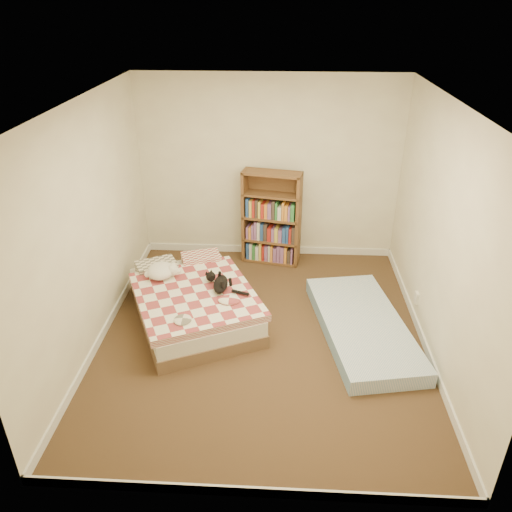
# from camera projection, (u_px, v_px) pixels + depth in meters

# --- Properties ---
(room) EXTENTS (3.51, 4.01, 2.51)m
(room) POSITION_uv_depth(u_px,v_px,m) (263.00, 238.00, 4.95)
(room) COLOR #422A1C
(room) RESTS_ON ground
(bed) EXTENTS (1.79, 2.05, 0.46)m
(bed) POSITION_uv_depth(u_px,v_px,m) (194.00, 301.00, 5.75)
(bed) COLOR brown
(bed) RESTS_ON room
(bookshelf) EXTENTS (0.83, 0.41, 1.30)m
(bookshelf) POSITION_uv_depth(u_px,v_px,m) (271.00, 228.00, 6.84)
(bookshelf) COLOR #53381C
(bookshelf) RESTS_ON room
(floor_mattress) EXTENTS (1.18, 2.02, 0.17)m
(floor_mattress) POSITION_uv_depth(u_px,v_px,m) (362.00, 326.00, 5.52)
(floor_mattress) COLOR #7FAAD3
(floor_mattress) RESTS_ON room
(black_cat) EXTENTS (0.36, 0.60, 0.14)m
(black_cat) POSITION_uv_depth(u_px,v_px,m) (221.00, 283.00, 5.60)
(black_cat) COLOR black
(black_cat) RESTS_ON bed
(white_dog) EXTENTS (0.46, 0.46, 0.17)m
(white_dog) POSITION_uv_depth(u_px,v_px,m) (161.00, 271.00, 5.78)
(white_dog) COLOR white
(white_dog) RESTS_ON bed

